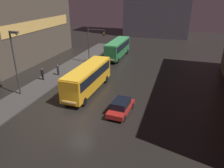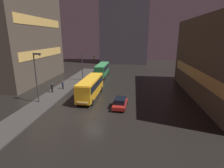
# 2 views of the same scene
# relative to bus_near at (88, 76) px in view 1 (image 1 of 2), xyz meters

# --- Properties ---
(ground_plane) EXTENTS (120.00, 120.00, 0.00)m
(ground_plane) POSITION_rel_bus_near_xyz_m (2.03, -7.03, -2.11)
(ground_plane) COLOR black
(sidewalk_left) EXTENTS (4.00, 48.00, 0.15)m
(sidewalk_left) POSITION_rel_bus_near_xyz_m (-6.97, 2.97, -2.04)
(sidewalk_left) COLOR #3D3A38
(sidewalk_left) RESTS_ON ground
(building_left_tower) EXTENTS (10.07, 22.01, 20.52)m
(building_left_tower) POSITION_rel_bus_near_xyz_m (-18.40, 10.17, 8.15)
(building_left_tower) COLOR #4C4238
(building_left_tower) RESTS_ON ground
(bus_near) EXTENTS (2.59, 10.21, 3.44)m
(bus_near) POSITION_rel_bus_near_xyz_m (0.00, 0.00, 0.00)
(bus_near) COLOR orange
(bus_near) RESTS_ON ground
(bus_far) EXTENTS (2.37, 9.74, 3.38)m
(bus_far) POSITION_rel_bus_near_xyz_m (-0.91, 16.46, -0.03)
(bus_far) COLOR #236B38
(bus_far) RESTS_ON ground
(car_taxi) EXTENTS (2.12, 4.33, 1.50)m
(car_taxi) POSITION_rel_bus_near_xyz_m (5.45, -3.96, -1.35)
(car_taxi) COLOR maroon
(car_taxi) RESTS_ON ground
(pedestrian_near) EXTENTS (0.50, 0.50, 1.65)m
(pedestrian_near) POSITION_rel_bus_near_xyz_m (-6.73, 3.88, -1.00)
(pedestrian_near) COLOR black
(pedestrian_near) RESTS_ON sidewalk_left
(pedestrian_mid) EXTENTS (0.41, 0.41, 1.76)m
(pedestrian_mid) POSITION_rel_bus_near_xyz_m (-7.82, 1.45, -0.91)
(pedestrian_mid) COLOR black
(pedestrian_mid) RESTS_ON sidewalk_left
(traffic_light_main) EXTENTS (3.12, 0.35, 6.40)m
(traffic_light_main) POSITION_rel_bus_near_xyz_m (-3.69, 11.22, 2.19)
(traffic_light_main) COLOR #2D2D2D
(traffic_light_main) RESTS_ON ground
(street_lamp_sidewalk) EXTENTS (1.25, 0.36, 7.84)m
(street_lamp_sidewalk) POSITION_rel_bus_near_xyz_m (-7.54, -3.54, 3.20)
(street_lamp_sidewalk) COLOR #2D2D2D
(street_lamp_sidewalk) RESTS_ON sidewalk_left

